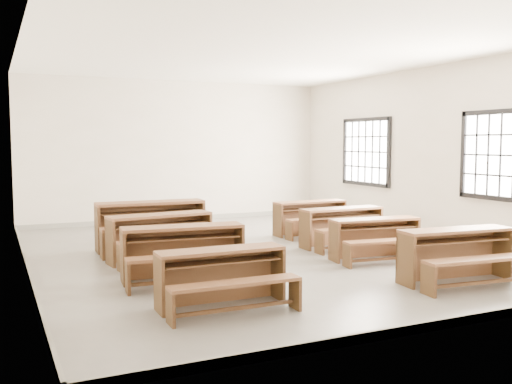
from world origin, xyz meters
name	(u,v)px	position (x,y,z in m)	size (l,w,h in m)	color
room	(261,121)	(0.09, 0.00, 2.14)	(8.50, 8.50, 3.20)	slate
desk_set_0	(222,274)	(-1.64, -2.64, 0.37)	(1.44, 0.76, 0.64)	brown
desk_set_1	(184,249)	(-1.64, -1.29, 0.42)	(1.66, 0.98, 0.72)	brown
desk_set_2	(161,234)	(-1.58, 0.03, 0.42)	(1.67, 1.00, 0.72)	brown
desk_set_3	(151,222)	(-1.47, 1.01, 0.47)	(1.84, 1.00, 0.81)	brown
desk_set_4	(458,251)	(1.52, -2.89, 0.40)	(1.61, 0.95, 0.69)	brown
desk_set_5	(376,236)	(1.45, -1.27, 0.37)	(1.49, 0.90, 0.64)	brown
desk_set_6	(343,224)	(1.60, -0.14, 0.39)	(1.51, 0.80, 0.67)	brown
desk_set_7	(311,215)	(1.75, 1.20, 0.38)	(1.48, 0.78, 0.66)	brown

